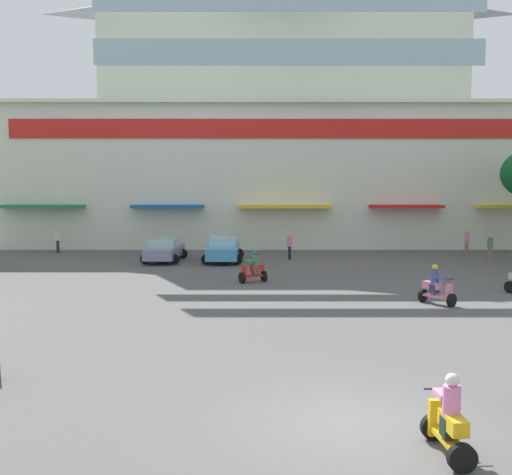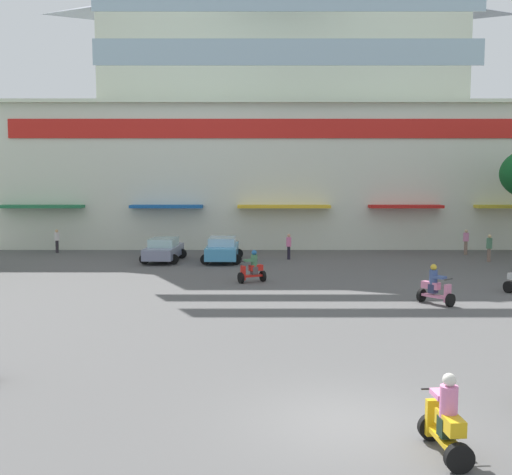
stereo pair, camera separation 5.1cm
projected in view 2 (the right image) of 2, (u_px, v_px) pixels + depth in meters
name	position (u px, v px, depth m)	size (l,w,h in m)	color
ground_plane	(304.00, 299.00, 25.68)	(128.00, 128.00, 0.00)	#545352
colonial_building	(282.00, 126.00, 48.59)	(40.61, 18.94, 20.74)	silver
parked_car_0	(166.00, 249.00, 36.90)	(2.48, 4.30, 1.40)	gray
parked_car_1	(225.00, 249.00, 36.85)	(2.42, 4.39, 1.45)	#4392C3
scooter_rider_0	(448.00, 422.00, 11.18)	(0.63, 1.51, 1.59)	black
scooter_rider_2	(255.00, 269.00, 29.59)	(1.41, 1.03, 1.56)	black
scooter_rider_5	(438.00, 288.00, 24.53)	(1.34, 1.46, 1.60)	black
pedestrian_0	(469.00, 240.00, 39.89)	(0.47, 0.47, 1.64)	#7E6356
pedestrian_1	(291.00, 245.00, 37.70)	(0.42, 0.42, 1.57)	black
pedestrian_2	(59.00, 239.00, 40.96)	(0.43, 0.43, 1.57)	#29242A
pedestrian_3	(492.00, 246.00, 36.58)	(0.34, 0.34, 1.64)	#7D6256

